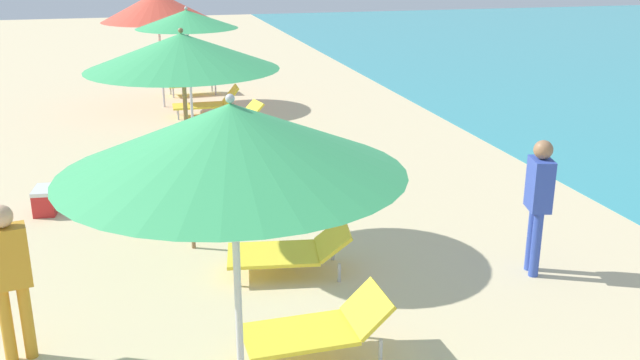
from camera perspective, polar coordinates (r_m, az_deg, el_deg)
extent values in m
cylinder|color=silver|center=(5.03, -6.54, -11.56)|extent=(0.05, 0.05, 2.22)
cone|color=#3FB266|center=(4.52, -7.15, 3.33)|extent=(2.25, 2.25, 0.46)
sphere|color=silver|center=(4.46, -7.28, 6.55)|extent=(0.06, 0.06, 0.06)
cube|color=yellow|center=(6.50, -1.75, -12.35)|extent=(1.01, 0.64, 0.04)
cube|color=yellow|center=(6.59, 3.82, -10.29)|extent=(0.35, 0.62, 0.32)
cylinder|color=#B2B2B7|center=(6.73, -5.64, -12.85)|extent=(0.04, 0.04, 0.27)
cylinder|color=#B2B2B7|center=(6.56, 4.89, -13.73)|extent=(0.04, 0.04, 0.27)
cylinder|color=#B2B2B7|center=(6.97, 3.37, -11.60)|extent=(0.04, 0.04, 0.27)
cylinder|color=olive|center=(8.68, -10.56, 1.41)|extent=(0.05, 0.05, 2.26)
cone|color=#3FB266|center=(8.40, -11.09, 10.16)|extent=(2.25, 2.25, 0.41)
sphere|color=olive|center=(8.37, -11.19, 11.76)|extent=(0.06, 0.06, 0.06)
cube|color=yellow|center=(9.97, -9.54, -1.34)|extent=(1.17, 0.77, 0.04)
cube|color=yellow|center=(10.06, -5.78, 0.27)|extent=(0.39, 0.67, 0.40)
cylinder|color=#B2B2B7|center=(9.70, -11.72, -3.03)|extent=(0.04, 0.04, 0.27)
cylinder|color=#B2B2B7|center=(10.20, -12.28, -2.00)|extent=(0.04, 0.04, 0.27)
cylinder|color=#B2B2B7|center=(9.96, -4.79, -2.12)|extent=(0.04, 0.04, 0.27)
cylinder|color=#B2B2B7|center=(10.44, -5.66, -1.16)|extent=(0.04, 0.04, 0.27)
cube|color=yellow|center=(8.19, -3.82, -6.00)|extent=(1.13, 0.83, 0.04)
cube|color=yellow|center=(8.18, 1.05, -4.80)|extent=(0.48, 0.73, 0.31)
cylinder|color=#B2B2B7|center=(7.98, -6.76, -7.80)|extent=(0.04, 0.04, 0.22)
cylinder|color=#B2B2B7|center=(8.51, -6.72, -6.08)|extent=(0.04, 0.04, 0.22)
cylinder|color=#B2B2B7|center=(8.04, 1.55, -7.49)|extent=(0.04, 0.04, 0.22)
cylinder|color=#B2B2B7|center=(8.56, 1.05, -5.80)|extent=(0.04, 0.04, 0.22)
cylinder|color=silver|center=(13.21, -10.40, 7.15)|extent=(0.05, 0.05, 2.22)
cone|color=#3FB266|center=(13.03, -10.72, 12.64)|extent=(1.82, 1.82, 0.32)
sphere|color=silver|center=(13.01, -10.77, 13.47)|extent=(0.06, 0.06, 0.06)
cube|color=yellow|center=(14.44, -8.16, 4.61)|extent=(1.18, 0.77, 0.04)
cube|color=yellow|center=(14.63, -5.53, 5.63)|extent=(0.47, 0.62, 0.35)
cylinder|color=#B2B2B7|center=(14.13, -9.55, 3.72)|extent=(0.04, 0.04, 0.21)
cylinder|color=#B2B2B7|center=(14.54, -10.09, 4.12)|extent=(0.04, 0.04, 0.21)
cylinder|color=#B2B2B7|center=(14.52, -4.95, 4.31)|extent=(0.04, 0.04, 0.21)
cylinder|color=#B2B2B7|center=(14.93, -5.61, 4.68)|extent=(0.04, 0.04, 0.21)
cylinder|color=silver|center=(16.99, -12.68, 9.05)|extent=(0.05, 0.05, 1.98)
cone|color=#E54C38|center=(16.83, -13.00, 13.48)|extent=(2.56, 2.56, 0.66)
cube|color=yellow|center=(18.40, -10.70, 7.58)|extent=(1.03, 0.65, 0.04)
cube|color=yellow|center=(18.49, -8.70, 8.20)|extent=(0.41, 0.58, 0.28)
cylinder|color=#B2B2B7|center=(18.15, -11.76, 6.90)|extent=(0.04, 0.04, 0.25)
cylinder|color=#B2B2B7|center=(18.58, -11.98, 7.15)|extent=(0.04, 0.04, 0.25)
cylinder|color=#B2B2B7|center=(18.33, -8.43, 7.20)|extent=(0.04, 0.04, 0.25)
cylinder|color=#B2B2B7|center=(18.77, -8.72, 7.44)|extent=(0.04, 0.04, 0.25)
cube|color=yellow|center=(16.01, -9.77, 5.94)|extent=(1.15, 0.61, 0.04)
cube|color=yellow|center=(16.02, -7.23, 6.83)|extent=(0.35, 0.59, 0.40)
cylinder|color=#B2B2B7|center=(15.78, -11.37, 5.18)|extent=(0.04, 0.04, 0.22)
cylinder|color=#B2B2B7|center=(16.25, -11.45, 5.55)|extent=(0.04, 0.04, 0.22)
cylinder|color=#B2B2B7|center=(15.87, -6.77, 5.49)|extent=(0.04, 0.04, 0.22)
cylinder|color=#B2B2B7|center=(16.34, -6.97, 5.85)|extent=(0.04, 0.04, 0.22)
cylinder|color=#334CB2|center=(8.42, 17.05, -4.98)|extent=(0.11, 0.11, 0.79)
cylinder|color=#334CB2|center=(8.56, 16.72, -4.53)|extent=(0.11, 0.11, 0.79)
cube|color=#334CB2|center=(8.25, 17.32, -0.34)|extent=(0.30, 0.40, 0.59)
sphere|color=#9E704C|center=(8.14, 17.59, 2.34)|extent=(0.21, 0.21, 0.21)
cylinder|color=orange|center=(7.07, -22.57, -10.46)|extent=(0.11, 0.11, 0.75)
cylinder|color=orange|center=(7.07, -23.96, -10.65)|extent=(0.11, 0.11, 0.75)
cube|color=orange|center=(6.79, -23.95, -5.70)|extent=(0.40, 0.28, 0.56)
sphere|color=#D8A87F|center=(6.65, -24.37, -2.70)|extent=(0.20, 0.20, 0.20)
cube|color=red|center=(10.76, -21.23, -1.67)|extent=(0.34, 0.51, 0.31)
cube|color=white|center=(10.70, -21.35, -0.75)|extent=(0.35, 0.52, 0.05)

